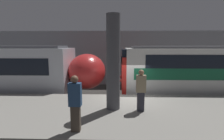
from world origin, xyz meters
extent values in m
plane|color=#33302D|center=(0.00, 0.00, 0.00)|extent=(120.00, 120.00, 0.00)
cube|color=gray|center=(0.00, -2.31, 0.47)|extent=(40.00, 4.61, 0.95)
cube|color=gray|center=(0.00, 6.60, 2.43)|extent=(50.00, 0.15, 4.87)
cylinder|color=#47474C|center=(-0.72, -2.11, 2.90)|extent=(0.56, 0.56, 3.91)
ellipsoid|color=red|center=(-2.55, 2.04, 1.91)|extent=(2.42, 2.73, 2.30)
sphere|color=#F2EFCC|center=(-1.60, 2.04, 1.49)|extent=(0.20, 0.20, 0.20)
cube|color=red|center=(-0.16, 2.04, 1.82)|extent=(0.25, 2.91, 2.19)
cube|color=black|center=(-0.16, 2.04, 2.92)|extent=(0.25, 2.61, 0.88)
sphere|color=#EA4C42|center=(-0.31, 1.37, 1.44)|extent=(0.18, 0.18, 0.18)
sphere|color=#EA4C42|center=(-0.31, 2.71, 1.44)|extent=(0.18, 0.18, 0.18)
cube|color=#473D33|center=(-1.84, -4.11, 1.36)|extent=(0.28, 0.20, 0.82)
cube|color=navy|center=(-1.84, -4.11, 2.13)|extent=(0.38, 0.24, 0.72)
sphere|color=brown|center=(-1.84, -4.11, 2.60)|extent=(0.23, 0.23, 0.23)
cube|color=#2D2D38|center=(0.40, -2.35, 1.34)|extent=(0.28, 0.20, 0.79)
cube|color=gray|center=(0.40, -2.35, 2.09)|extent=(0.38, 0.24, 0.69)
sphere|color=#9E7051|center=(0.40, -2.35, 2.54)|extent=(0.22, 0.22, 0.22)
camera|label=1|loc=(-0.55, -9.23, 3.63)|focal=28.00mm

